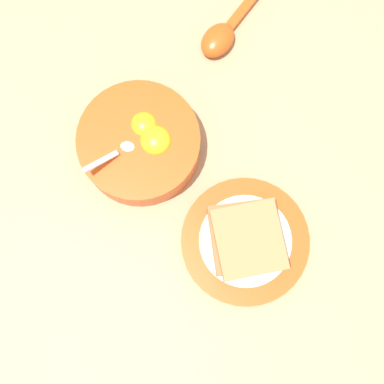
# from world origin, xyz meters

# --- Properties ---
(ground_plane) EXTENTS (3.00, 3.00, 0.00)m
(ground_plane) POSITION_xyz_m (0.00, 0.00, 0.00)
(ground_plane) COLOR tan
(egg_bowl) EXTENTS (0.17, 0.17, 0.08)m
(egg_bowl) POSITION_xyz_m (0.15, -0.03, 0.03)
(egg_bowl) COLOR #DB5119
(egg_bowl) RESTS_ON ground_plane
(toast_plate) EXTENTS (0.18, 0.18, 0.02)m
(toast_plate) POSITION_xyz_m (-0.02, 0.07, 0.01)
(toast_plate) COLOR #DB5119
(toast_plate) RESTS_ON ground_plane
(toast_sandwich) EXTENTS (0.12, 0.12, 0.04)m
(toast_sandwich) POSITION_xyz_m (-0.02, 0.07, 0.04)
(toast_sandwich) COLOR #9E7042
(toast_sandwich) RESTS_ON toast_plate
(soup_spoon) EXTENTS (0.09, 0.14, 0.03)m
(soup_spoon) POSITION_xyz_m (0.06, -0.22, 0.01)
(soup_spoon) COLOR #DB5119
(soup_spoon) RESTS_ON ground_plane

